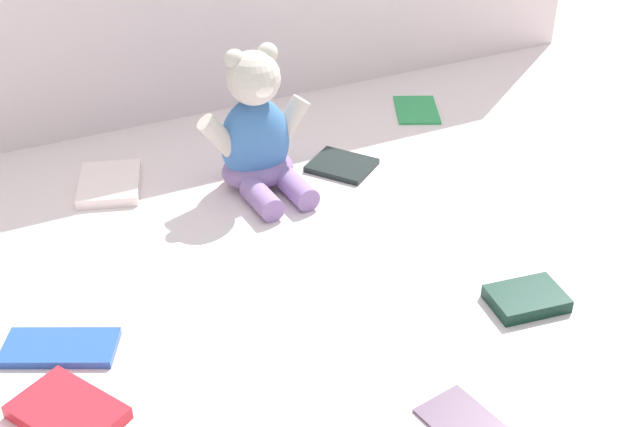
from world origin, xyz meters
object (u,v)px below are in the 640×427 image
at_px(book_case_1, 526,299).
at_px(book_case_3, 68,413).
at_px(book_case_2, 110,184).
at_px(book_case_6, 417,109).
at_px(book_case_4, 342,165).
at_px(book_case_5, 60,348).
at_px(teddy_bear, 257,137).

xyz_separation_m(book_case_1, book_case_3, (-0.59, 0.06, -0.00)).
height_order(book_case_2, book_case_6, book_case_2).
distance_m(book_case_4, book_case_5, 0.59).
distance_m(book_case_2, book_case_3, 0.51).
bearing_deg(book_case_5, teddy_bear, 151.50).
height_order(book_case_2, book_case_5, book_case_2).
bearing_deg(book_case_5, book_case_6, 143.45).
bearing_deg(book_case_5, book_case_2, -176.65).
distance_m(book_case_1, book_case_5, 0.60).
bearing_deg(book_case_1, book_case_3, -87.95).
bearing_deg(book_case_3, book_case_5, -126.83).
xyz_separation_m(teddy_bear, book_case_3, (-0.39, -0.39, -0.08)).
bearing_deg(book_case_5, book_case_1, 98.65).
height_order(book_case_1, book_case_5, book_case_1).
xyz_separation_m(book_case_4, book_case_5, (-0.53, -0.26, 0.00)).
distance_m(teddy_bear, book_case_6, 0.41).
xyz_separation_m(book_case_2, book_case_5, (-0.15, -0.37, -0.00)).
xyz_separation_m(book_case_5, book_case_6, (0.76, 0.40, -0.00)).
height_order(book_case_3, book_case_4, book_case_3).
bearing_deg(teddy_bear, book_case_2, 154.30).
bearing_deg(book_case_4, book_case_6, -5.82).
distance_m(book_case_3, book_case_5, 0.12).
bearing_deg(book_case_4, teddy_bear, 139.24).
height_order(teddy_bear, book_case_3, teddy_bear).
relative_size(book_case_3, book_case_5, 0.88).
height_order(book_case_1, book_case_4, book_case_1).
xyz_separation_m(book_case_1, book_case_6, (0.19, 0.58, -0.00)).
xyz_separation_m(book_case_2, book_case_4, (0.37, -0.11, -0.00)).
bearing_deg(book_case_4, book_case_1, -119.66).
bearing_deg(book_case_4, book_case_5, 169.96).
xyz_separation_m(book_case_3, book_case_5, (0.01, 0.12, -0.00)).
xyz_separation_m(teddy_bear, book_case_5, (-0.38, -0.27, -0.08)).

